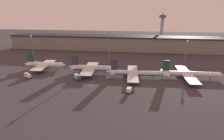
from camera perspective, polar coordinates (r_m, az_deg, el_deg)
name	(u,v)px	position (r m, az deg, el deg)	size (l,w,h in m)	color
ground	(91,85)	(116.20, -6.93, -4.89)	(600.00, 600.00, 0.00)	#383538
terminal_building	(112,43)	(213.48, -0.10, 8.85)	(248.31, 22.25, 17.11)	gray
airplane_0	(45,65)	(154.97, -21.06, 1.62)	(36.50, 29.52, 12.36)	white
airplane_1	(91,68)	(137.29, -6.89, 0.63)	(38.23, 32.73, 13.36)	silver
airplane_2	(134,73)	(129.02, 7.30, -0.93)	(43.98, 35.59, 13.28)	silver
airplane_3	(189,74)	(137.55, 23.80, -1.17)	(48.11, 37.42, 12.80)	white
service_vehicle_0	(129,90)	(105.42, 5.58, -6.42)	(3.36, 5.20, 3.16)	white
service_vehicle_1	(77,77)	(125.30, -11.29, -2.28)	(6.24, 6.95, 3.71)	#195199
service_vehicle_2	(28,75)	(139.83, -25.86, -1.60)	(5.56, 4.03, 3.81)	white
lamp_post_0	(32,43)	(195.18, -24.69, 7.88)	(1.80, 1.80, 22.50)	slate
lamp_post_1	(109,42)	(167.19, -1.10, 9.19)	(1.80, 1.80, 28.83)	slate
lamp_post_2	(187,48)	(172.72, 23.18, 6.53)	(1.80, 1.80, 21.09)	slate
control_tower	(162,26)	(258.22, 16.01, 13.61)	(9.00, 9.00, 42.86)	#99999E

